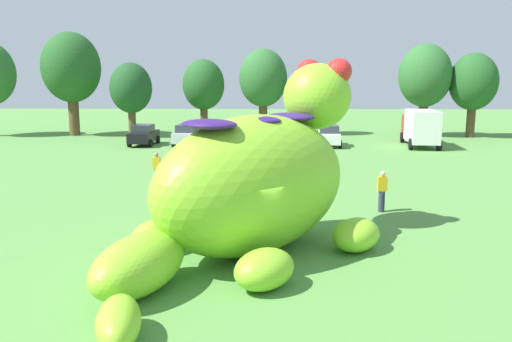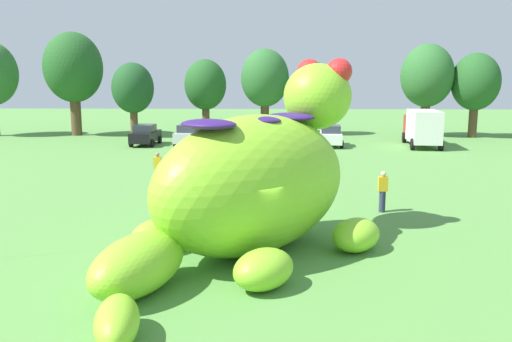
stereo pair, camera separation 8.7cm
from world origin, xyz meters
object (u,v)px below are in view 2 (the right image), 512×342
Objects in this scene: car_orange at (289,135)px; car_white at (331,136)px; car_green at (240,136)px; spectator_mid_field at (232,168)px; box_truck at (422,127)px; giant_inflatable_creature at (255,182)px; spectator_by_cars at (383,192)px; car_black at (145,135)px; car_silver at (189,135)px; spectator_near_inflatable at (158,169)px.

car_white is (3.40, -0.47, 0.00)m from car_orange.
car_green is 4.13m from car_orange.
car_green reaches higher than spectator_mid_field.
giant_inflatable_creature is at bearing -115.14° from box_truck.
car_green is 21.76m from spectator_by_cars.
car_black is 18.10m from spectator_mid_field.
car_green is 2.47× the size of spectator_mid_field.
giant_inflatable_creature is at bearing -85.12° from car_green.
car_black is at bearing 179.87° from box_truck.
spectator_mid_field is at bearing -73.05° from car_silver.
giant_inflatable_creature reaches higher than car_white.
car_silver is (3.58, 0.11, 0.00)m from car_black.
car_white is 21.31m from spectator_by_cars.
spectator_mid_field is at bearing 6.03° from spectator_near_inflatable.
car_black is at bearing 105.90° from spectator_near_inflatable.
spectator_near_inflatable is at bearing -122.98° from car_white.
spectator_near_inflatable is at bearing -101.72° from car_green.
box_truck is at bearing -0.48° from car_silver.
car_green is at bearing -162.10° from car_orange.
car_black and car_silver have the same top height.
car_white is 19.35m from spectator_near_inflatable.
spectator_near_inflatable and spectator_mid_field have the same top height.
car_orange is at bearing 66.87° from spectator_near_inflatable.
car_black is 11.81m from car_orange.
car_silver is (-6.48, 26.76, -1.39)m from giant_inflatable_creature.
car_black is at bearing 125.17° from spectator_by_cars.
spectator_mid_field is at bearing -101.49° from car_orange.
car_black is (-10.06, 26.65, -1.39)m from giant_inflatable_creature.
giant_inflatable_creature is 7.38m from spectator_by_cars.
car_white is 2.46× the size of spectator_mid_field.
car_green is 2.47× the size of spectator_by_cars.
car_green is at bearing -6.94° from car_black.
car_green is (-2.19, 25.69, -1.39)m from giant_inflatable_creature.
car_silver is 0.99× the size of car_green.
car_black is 0.98× the size of car_green.
car_orange is (8.22, 0.21, 0.00)m from car_silver.
spectator_by_cars is (5.07, 5.18, -1.40)m from giant_inflatable_creature.
spectator_mid_field is 8.61m from spectator_by_cars.
box_truck is (10.74, -0.37, 0.74)m from car_orange.
box_truck is (7.34, 0.10, 0.74)m from car_white.
spectator_near_inflatable is at bearing 117.73° from giant_inflatable_creature.
car_white is (11.62, -0.26, 0.00)m from car_silver.
car_green is at bearing -13.94° from car_silver.
spectator_near_inflatable is (-7.13, -16.70, -0.01)m from car_orange.
car_black is 3.59m from car_silver.
car_silver is at bearing 1.68° from car_black.
car_orange and car_white have the same top height.
car_white is at bearing 67.02° from spectator_mid_field.
car_orange is at bearing 1.52° from car_black.
car_silver reaches higher than spectator_by_cars.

